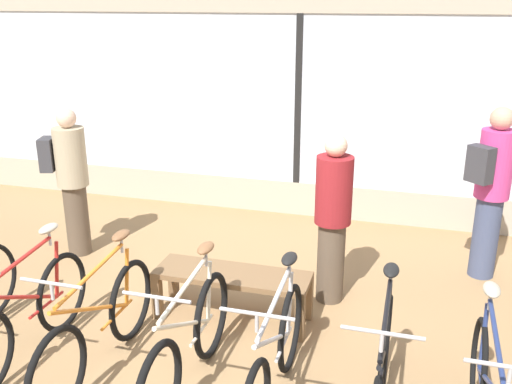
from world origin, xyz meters
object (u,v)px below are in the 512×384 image
object	(u,v)px
bicycle_center_left	(99,328)
bicycle_right	(381,378)
bicycle_center	(188,345)
customer_near_rack	(333,216)
bicycle_center_right	(275,360)
display_bench	(232,281)
bicycle_left	(26,316)
customer_by_window	(71,178)
customer_mid_floor	(491,188)

from	to	relation	value
bicycle_center_left	bicycle_right	distance (m)	2.12
bicycle_center	customer_near_rack	bearing A→B (deg)	64.40
bicycle_center_right	display_bench	xyz separation A→B (m)	(-0.66, 1.04, -0.01)
bicycle_center_right	bicycle_right	bearing A→B (deg)	-1.21
bicycle_right	display_bench	size ratio (longest dim) A/B	1.24
bicycle_left	bicycle_center	bearing A→B (deg)	-0.37
bicycle_center_right	customer_by_window	xyz separation A→B (m)	(-2.80, 1.90, 0.52)
customer_mid_floor	customer_near_rack	bearing A→B (deg)	-147.30
bicycle_center_left	display_bench	bearing A→B (deg)	54.35
bicycle_center_left	bicycle_center	bearing A→B (deg)	-1.42
bicycle_right	customer_near_rack	bearing A→B (deg)	109.76
bicycle_center	display_bench	xyz separation A→B (m)	(-0.01, 1.05, -0.01)
bicycle_center	customer_by_window	bearing A→B (deg)	138.58
customer_mid_floor	bicycle_center_left	bearing A→B (deg)	-139.43
bicycle_center_left	display_bench	size ratio (longest dim) A/B	1.25
bicycle_center_left	bicycle_left	bearing A→B (deg)	-179.15
bicycle_center_left	bicycle_center	size ratio (longest dim) A/B	1.03
bicycle_center_left	customer_mid_floor	size ratio (longest dim) A/B	0.98
display_bench	bicycle_center_left	bearing A→B (deg)	-125.65
bicycle_center	bicycle_center_left	bearing A→B (deg)	178.58
bicycle_left	customer_near_rack	distance (m)	2.75
bicycle_center_right	bicycle_center	bearing A→B (deg)	-179.82
bicycle_left	bicycle_center_left	xyz separation A→B (m)	(0.64, 0.01, -0.00)
bicycle_left	display_bench	bearing A→B (deg)	36.93
bicycle_center_left	bicycle_right	world-z (taller)	bicycle_right
bicycle_center	bicycle_right	world-z (taller)	bicycle_right
bicycle_center_right	customer_by_window	distance (m)	3.42
bicycle_right	customer_mid_floor	distance (m)	2.78
display_bench	bicycle_right	bearing A→B (deg)	-37.40
bicycle_center	customer_near_rack	distance (m)	1.88
customer_mid_floor	bicycle_center	bearing A→B (deg)	-131.00
display_bench	bicycle_center	bearing A→B (deg)	-89.57
bicycle_center_right	customer_by_window	size ratio (longest dim) A/B	1.01
customer_by_window	customer_mid_floor	distance (m)	4.43
bicycle_center	bicycle_left	bearing A→B (deg)	179.63
bicycle_center	display_bench	size ratio (longest dim) A/B	1.21
bicycle_center_right	customer_near_rack	size ratio (longest dim) A/B	1.04
bicycle_left	customer_by_window	xyz separation A→B (m)	(-0.77, 1.89, 0.51)
customer_by_window	bicycle_right	bearing A→B (deg)	-28.45
bicycle_left	bicycle_center_left	size ratio (longest dim) A/B	0.97
bicycle_center_left	customer_mid_floor	bearing A→B (deg)	40.57
bicycle_left	customer_by_window	distance (m)	2.10
bicycle_left	display_bench	size ratio (longest dim) A/B	1.21
customer_by_window	customer_near_rack	bearing A→B (deg)	-5.09
bicycle_right	customer_mid_floor	world-z (taller)	customer_mid_floor
display_bench	customer_by_window	size ratio (longest dim) A/B	0.84
bicycle_center	bicycle_center_right	world-z (taller)	bicycle_center
bicycle_left	bicycle_right	xyz separation A→B (m)	(2.76, -0.02, 0.00)
display_bench	customer_near_rack	bearing A→B (deg)	36.76
bicycle_left	bicycle_center	xyz separation A→B (m)	(1.39, -0.01, -0.00)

